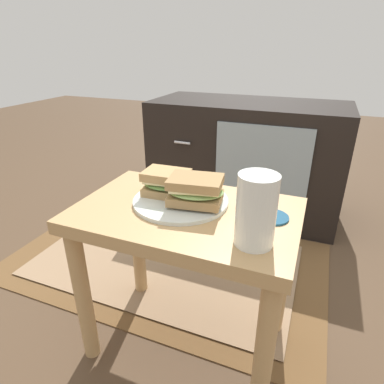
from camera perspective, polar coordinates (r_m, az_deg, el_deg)
The scene contains 9 objects.
ground_plane at distance 1.11m, azimuth -0.86°, elevation -24.56°, with size 8.00×8.00×0.00m, color #4C3826.
side_table at distance 0.86m, azimuth -1.01°, elevation -8.34°, with size 0.56×0.36×0.46m.
tv_cabinet at distance 1.74m, azimuth 9.45°, elevation 5.92°, with size 0.96×0.46×0.58m.
area_rug at distance 1.41m, azimuth -4.63°, elevation -11.89°, with size 1.29×0.76×0.01m.
plate at distance 0.85m, azimuth -1.99°, elevation -1.52°, with size 0.25×0.25×0.01m, color silver.
sandwich_front at distance 0.86m, azimuth -4.51°, elevation 1.64°, with size 0.13×0.10×0.07m.
sandwich_back at distance 0.80m, azimuth 0.63°, elevation 0.35°, with size 0.15×0.12×0.07m.
beer_glass at distance 0.66m, azimuth 11.21°, elevation -3.35°, with size 0.08×0.08×0.15m.
coaster at distance 0.80m, azimuth 13.89°, elevation -4.28°, with size 0.08×0.08×0.01m, color navy.
Camera 1 is at (0.28, -0.67, 0.84)m, focal length 30.30 mm.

